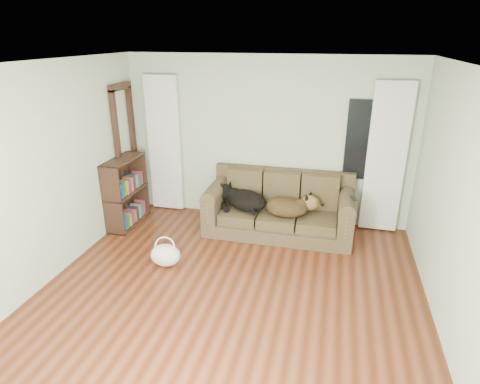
% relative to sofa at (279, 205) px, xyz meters
% --- Properties ---
extents(floor, '(5.00, 5.00, 0.00)m').
position_rel_sofa_xyz_m(floor, '(-0.31, -1.97, -0.45)').
color(floor, '#481E0E').
rests_on(floor, ground).
extents(ceiling, '(5.00, 5.00, 0.00)m').
position_rel_sofa_xyz_m(ceiling, '(-0.31, -1.97, 2.15)').
color(ceiling, white).
rests_on(ceiling, ground).
extents(wall_back, '(4.50, 0.04, 2.60)m').
position_rel_sofa_xyz_m(wall_back, '(-0.31, 0.53, 0.85)').
color(wall_back, '#B2CEA8').
rests_on(wall_back, ground).
extents(wall_left, '(0.04, 5.00, 2.60)m').
position_rel_sofa_xyz_m(wall_left, '(-2.56, -1.97, 0.85)').
color(wall_left, '#B2CEA8').
rests_on(wall_left, ground).
extents(wall_right, '(0.04, 5.00, 2.60)m').
position_rel_sofa_xyz_m(wall_right, '(1.94, -1.97, 0.85)').
color(wall_right, '#B2CEA8').
rests_on(wall_right, ground).
extents(curtain_left, '(0.55, 0.08, 2.25)m').
position_rel_sofa_xyz_m(curtain_left, '(-2.01, 0.45, 0.70)').
color(curtain_left, white).
rests_on(curtain_left, ground).
extents(curtain_right, '(0.55, 0.08, 2.25)m').
position_rel_sofa_xyz_m(curtain_right, '(1.49, 0.45, 0.70)').
color(curtain_right, white).
rests_on(curtain_right, ground).
extents(window_pane, '(0.50, 0.03, 1.20)m').
position_rel_sofa_xyz_m(window_pane, '(1.14, 0.50, 0.95)').
color(window_pane, black).
rests_on(window_pane, wall_back).
extents(door_casing, '(0.07, 0.60, 2.10)m').
position_rel_sofa_xyz_m(door_casing, '(-2.51, 0.07, 0.60)').
color(door_casing, black).
rests_on(door_casing, ground).
extents(sofa, '(2.19, 0.95, 0.90)m').
position_rel_sofa_xyz_m(sofa, '(0.00, 0.00, 0.00)').
color(sofa, '#3B331E').
rests_on(sofa, floor).
extents(dog_black_lab, '(0.85, 0.80, 0.30)m').
position_rel_sofa_xyz_m(dog_black_lab, '(-0.55, -0.02, 0.03)').
color(dog_black_lab, black).
rests_on(dog_black_lab, sofa).
extents(dog_shepherd, '(0.67, 0.49, 0.28)m').
position_rel_sofa_xyz_m(dog_shepherd, '(0.17, -0.11, 0.04)').
color(dog_shepherd, black).
rests_on(dog_shepherd, sofa).
extents(tv_remote, '(0.08, 0.17, 0.02)m').
position_rel_sofa_xyz_m(tv_remote, '(1.06, -0.15, 0.28)').
color(tv_remote, black).
rests_on(tv_remote, sofa).
extents(tote_bag, '(0.46, 0.39, 0.29)m').
position_rel_sofa_xyz_m(tote_bag, '(-1.30, -1.31, -0.29)').
color(tote_bag, silver).
rests_on(tote_bag, floor).
extents(bookshelf, '(0.40, 0.89, 1.09)m').
position_rel_sofa_xyz_m(bookshelf, '(-2.40, -0.27, 0.05)').
color(bookshelf, black).
rests_on(bookshelf, floor).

